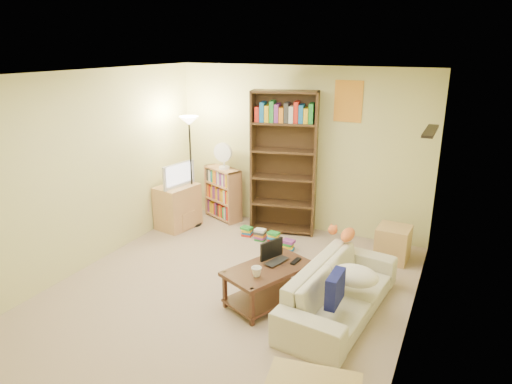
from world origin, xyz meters
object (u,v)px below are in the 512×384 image
at_px(tabby_cat, 345,234).
at_px(laptop, 280,263).
at_px(television, 176,174).
at_px(tall_bookshelf, 284,160).
at_px(desk_fan, 223,155).
at_px(floor_lamp, 190,140).
at_px(short_bookshelf, 223,193).
at_px(side_table, 393,244).
at_px(mug, 256,272).
at_px(tv_stand, 178,206).
at_px(sofa, 340,290).
at_px(coffee_table, 268,280).

bearing_deg(tabby_cat, laptop, -126.33).
bearing_deg(laptop, television, 76.51).
height_order(tall_bookshelf, desk_fan, tall_bookshelf).
bearing_deg(desk_fan, floor_lamp, -129.09).
xyz_separation_m(television, short_bookshelf, (0.46, 0.64, -0.44)).
distance_m(tabby_cat, side_table, 1.01).
bearing_deg(tabby_cat, floor_lamp, 164.39).
bearing_deg(short_bookshelf, mug, -29.17).
bearing_deg(tv_stand, short_bookshelf, 64.28).
height_order(tabby_cat, laptop, tabby_cat).
relative_size(short_bookshelf, desk_fan, 2.00).
bearing_deg(laptop, side_table, -16.59).
xyz_separation_m(tabby_cat, tall_bookshelf, (-1.26, 1.12, 0.53)).
relative_size(tall_bookshelf, desk_fan, 4.97).
xyz_separation_m(sofa, tabby_cat, (-0.16, 0.73, 0.34)).
height_order(floor_lamp, side_table, floor_lamp).
bearing_deg(tabby_cat, side_table, 60.69).
relative_size(sofa, television, 2.94).
xyz_separation_m(tv_stand, desk_fan, (0.51, 0.60, 0.76)).
bearing_deg(desk_fan, tabby_cat, -26.65).
distance_m(laptop, tv_stand, 2.64).
bearing_deg(tv_stand, laptop, -19.49).
relative_size(sofa, floor_lamp, 1.09).
bearing_deg(short_bookshelf, tabby_cat, -2.66).
relative_size(laptop, floor_lamp, 0.20).
height_order(mug, desk_fan, desk_fan).
xyz_separation_m(tv_stand, floor_lamp, (0.17, 0.17, 1.06)).
height_order(sofa, short_bookshelf, short_bookshelf).
bearing_deg(television, laptop, -109.49).
distance_m(television, tall_bookshelf, 1.68).
distance_m(sofa, mug, 0.93).
distance_m(desk_fan, floor_lamp, 0.62).
relative_size(laptop, tv_stand, 0.52).
xyz_separation_m(sofa, tall_bookshelf, (-1.42, 1.85, 0.87)).
bearing_deg(tall_bookshelf, short_bookshelf, 162.25).
relative_size(sofa, short_bookshelf, 2.21).
bearing_deg(mug, coffee_table, 82.75).
bearing_deg(short_bookshelf, tall_bookshelf, 19.60).
relative_size(tv_stand, tall_bookshelf, 0.32).
distance_m(tall_bookshelf, short_bookshelf, 1.32).
distance_m(television, desk_fan, 0.82).
bearing_deg(side_table, coffee_table, -122.78).
xyz_separation_m(mug, short_bookshelf, (-1.71, 2.32, -0.05)).
distance_m(laptop, floor_lamp, 2.76).
xyz_separation_m(floor_lamp, side_table, (3.12, 0.07, -1.16)).
bearing_deg(desk_fan, tall_bookshelf, -2.64).
xyz_separation_m(sofa, floor_lamp, (-2.82, 1.48, 1.13)).
bearing_deg(side_table, floor_lamp, -178.65).
height_order(tabby_cat, side_table, tabby_cat).
bearing_deg(short_bookshelf, laptop, -22.38).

